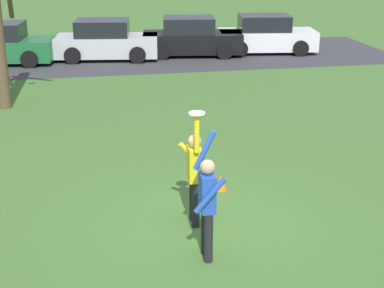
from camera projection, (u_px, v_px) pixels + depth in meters
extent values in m
plane|color=#426B2D|center=(205.00, 226.00, 10.19)|extent=(120.00, 120.00, 0.00)
cylinder|color=black|center=(193.00, 199.00, 10.29)|extent=(0.14, 0.14, 0.82)
cylinder|color=black|center=(196.00, 205.00, 10.05)|extent=(0.14, 0.14, 0.82)
cube|color=gold|center=(194.00, 164.00, 9.92)|extent=(0.23, 0.37, 0.60)
sphere|color=tan|center=(194.00, 141.00, 9.78)|extent=(0.23, 0.23, 0.23)
cylinder|color=gold|center=(192.00, 157.00, 10.12)|extent=(0.49, 0.10, 0.56)
cylinder|color=gold|center=(197.00, 133.00, 9.50)|extent=(0.09, 0.09, 0.66)
cylinder|color=black|center=(208.00, 238.00, 8.95)|extent=(0.14, 0.14, 0.82)
cylinder|color=black|center=(205.00, 230.00, 9.20)|extent=(0.14, 0.14, 0.82)
cube|color=#234CB2|center=(207.00, 192.00, 8.83)|extent=(0.23, 0.37, 0.60)
sphere|color=tan|center=(207.00, 167.00, 8.69)|extent=(0.23, 0.23, 0.23)
cylinder|color=#234CB2|center=(210.00, 196.00, 8.61)|extent=(0.49, 0.10, 0.56)
cylinder|color=#234CB2|center=(205.00, 150.00, 8.84)|extent=(0.36, 0.10, 0.64)
cylinder|color=white|center=(197.00, 113.00, 9.39)|extent=(0.27, 0.27, 0.02)
cube|color=#1E6633|center=(1.00, 49.00, 22.87)|extent=(4.32, 2.37, 0.80)
cylinder|color=black|center=(39.00, 50.00, 23.85)|extent=(0.68, 0.31, 0.66)
cylinder|color=black|center=(29.00, 59.00, 22.14)|extent=(0.68, 0.31, 0.66)
cube|color=#BCBCC1|center=(107.00, 46.00, 23.64)|extent=(4.32, 2.37, 0.80)
cube|color=black|center=(102.00, 28.00, 23.39)|extent=(2.31, 1.93, 0.64)
cylinder|color=black|center=(139.00, 47.00, 24.62)|extent=(0.68, 0.31, 0.66)
cylinder|color=black|center=(137.00, 55.00, 22.91)|extent=(0.68, 0.31, 0.66)
cylinder|color=black|center=(79.00, 47.00, 24.51)|extent=(0.68, 0.31, 0.66)
cylinder|color=black|center=(72.00, 56.00, 22.80)|extent=(0.68, 0.31, 0.66)
cube|color=black|center=(192.00, 42.00, 24.40)|extent=(4.32, 2.37, 0.80)
cube|color=black|center=(189.00, 25.00, 24.15)|extent=(2.31, 1.93, 0.64)
cylinder|color=black|center=(220.00, 43.00, 25.39)|extent=(0.68, 0.31, 0.66)
cylinder|color=black|center=(224.00, 51.00, 23.68)|extent=(0.68, 0.31, 0.66)
cylinder|color=black|center=(162.00, 44.00, 25.28)|extent=(0.68, 0.31, 0.66)
cylinder|color=black|center=(162.00, 52.00, 23.57)|extent=(0.68, 0.31, 0.66)
cube|color=white|center=(267.00, 40.00, 24.98)|extent=(4.32, 2.37, 0.80)
cube|color=black|center=(264.00, 23.00, 24.73)|extent=(2.31, 1.93, 0.64)
cylinder|color=black|center=(292.00, 41.00, 25.97)|extent=(0.68, 0.31, 0.66)
cylinder|color=black|center=(301.00, 48.00, 24.26)|extent=(0.68, 0.31, 0.66)
cylinder|color=black|center=(235.00, 41.00, 25.86)|extent=(0.68, 0.31, 0.66)
cylinder|color=black|center=(240.00, 49.00, 24.15)|extent=(0.68, 0.31, 0.66)
cube|color=#38383D|center=(101.00, 59.00, 23.88)|extent=(24.49, 6.40, 0.01)
cylinder|color=brown|center=(10.00, 1.00, 16.22)|extent=(0.20, 0.99, 1.07)
cone|color=orange|center=(221.00, 182.00, 11.60)|extent=(0.26, 0.26, 0.32)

